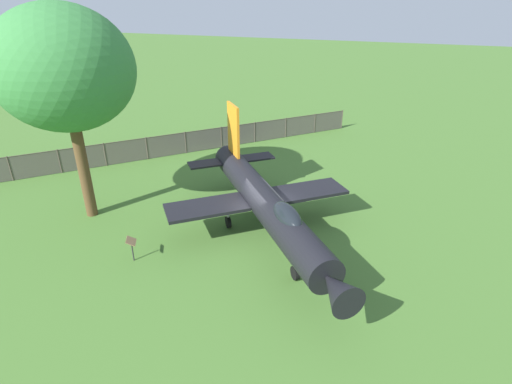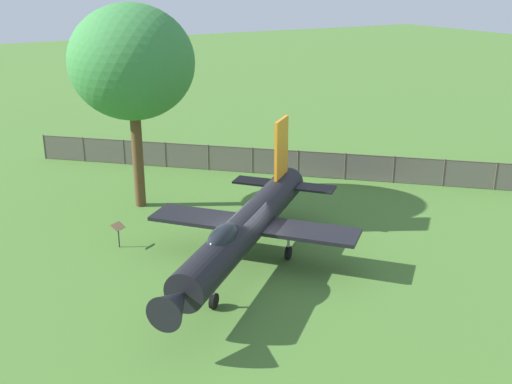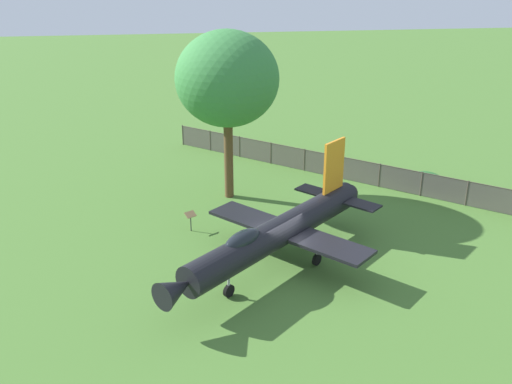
# 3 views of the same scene
# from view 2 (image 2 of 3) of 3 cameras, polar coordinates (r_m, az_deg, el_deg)

# --- Properties ---
(ground_plane) EXTENTS (200.00, 200.00, 0.00)m
(ground_plane) POSITION_cam_2_polar(r_m,az_deg,el_deg) (26.68, -0.75, -6.82)
(ground_plane) COLOR #47722D
(display_jet) EXTENTS (12.10, 11.23, 5.41)m
(display_jet) POSITION_cam_2_polar(r_m,az_deg,el_deg) (25.60, -1.03, -3.28)
(display_jet) COLOR black
(display_jet) RESTS_ON ground_plane
(shade_tree) EXTENTS (6.26, 6.68, 10.52)m
(shade_tree) POSITION_cam_2_polar(r_m,az_deg,el_deg) (32.21, -11.36, 11.56)
(shade_tree) COLOR brown
(shade_tree) RESTS_ON ground_plane
(perimeter_fence) EXTENTS (23.48, 21.30, 1.66)m
(perimeter_fence) POSITION_cam_2_polar(r_m,az_deg,el_deg) (38.35, 1.75, 2.86)
(perimeter_fence) COLOR #4C4238
(perimeter_fence) RESTS_ON ground_plane
(shrub_near_fence) EXTENTS (1.58, 1.50, 1.19)m
(shrub_near_fence) POSITION_cam_2_polar(r_m,az_deg,el_deg) (38.69, 6.84, 2.44)
(shrub_near_fence) COLOR #235B26
(shrub_near_fence) RESTS_ON ground_plane
(shrub_by_tree) EXTENTS (1.99, 2.38, 0.60)m
(shrub_by_tree) POSITION_cam_2_polar(r_m,az_deg,el_deg) (40.51, 7.91, 2.74)
(shrub_by_tree) COLOR #235B26
(shrub_by_tree) RESTS_ON ground_plane
(info_plaque) EXTENTS (0.72, 0.65, 1.14)m
(info_plaque) POSITION_cam_2_polar(r_m,az_deg,el_deg) (28.79, -12.55, -3.41)
(info_plaque) COLOR #333333
(info_plaque) RESTS_ON ground_plane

